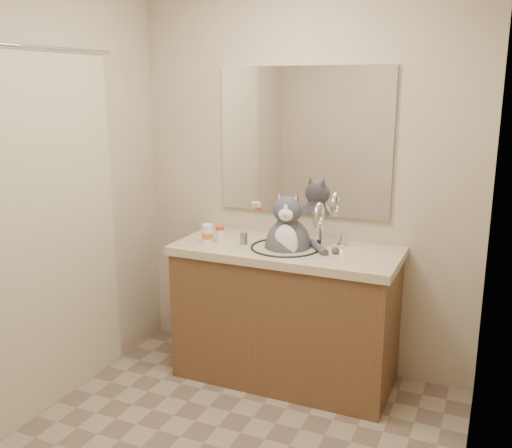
# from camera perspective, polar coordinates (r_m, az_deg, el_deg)

# --- Properties ---
(room) EXTENTS (2.22, 2.52, 2.42)m
(room) POSITION_cam_1_polar(r_m,az_deg,el_deg) (2.45, -4.82, -0.16)
(room) COLOR gray
(room) RESTS_ON ground
(vanity) EXTENTS (1.34, 0.59, 1.12)m
(vanity) POSITION_cam_1_polar(r_m,az_deg,el_deg) (3.53, 2.98, -8.67)
(vanity) COLOR brown
(vanity) RESTS_ON ground
(mirror) EXTENTS (1.10, 0.02, 0.90)m
(mirror) POSITION_cam_1_polar(r_m,az_deg,el_deg) (3.53, 4.75, 8.22)
(mirror) COLOR white
(mirror) RESTS_ON room
(shower_curtain) EXTENTS (0.02, 1.30, 1.93)m
(shower_curtain) POSITION_cam_1_polar(r_m,az_deg,el_deg) (3.19, -20.71, -0.88)
(shower_curtain) COLOR beige
(shower_curtain) RESTS_ON ground
(cat) EXTENTS (0.45, 0.36, 0.55)m
(cat) POSITION_cam_1_polar(r_m,az_deg,el_deg) (3.39, 3.22, -2.01)
(cat) COLOR #48484D
(cat) RESTS_ON vanity
(pill_bottle_redcap) EXTENTS (0.07, 0.07, 0.10)m
(pill_bottle_redcap) POSITION_cam_1_polar(r_m,az_deg,el_deg) (3.51, -3.63, -0.95)
(pill_bottle_redcap) COLOR white
(pill_bottle_redcap) RESTS_ON vanity
(pill_bottle_orange) EXTENTS (0.09, 0.09, 0.12)m
(pill_bottle_orange) POSITION_cam_1_polar(r_m,az_deg,el_deg) (3.48, -4.88, -1.00)
(pill_bottle_orange) COLOR white
(pill_bottle_orange) RESTS_ON vanity
(grey_canister) EXTENTS (0.05, 0.05, 0.07)m
(grey_canister) POSITION_cam_1_polar(r_m,az_deg,el_deg) (3.44, -1.24, -1.44)
(grey_canister) COLOR slate
(grey_canister) RESTS_ON vanity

